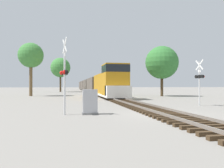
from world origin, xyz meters
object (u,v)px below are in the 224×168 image
tree_deep_background (60,68)px  crossing_signal_near (64,73)px  crossing_signal_far (200,78)px  tree_far_right (162,63)px  relay_cabinet (90,102)px  freight_train (90,85)px  tree_mid_background (31,56)px

tree_deep_background → crossing_signal_near: bearing=-87.4°
crossing_signal_near → crossing_signal_far: size_ratio=1.15×
tree_far_right → crossing_signal_near: bearing=-126.8°
relay_cabinet → tree_far_right: tree_far_right is taller
crossing_signal_near → relay_cabinet: crossing_signal_near is taller
freight_train → tree_deep_background: tree_deep_background is taller
relay_cabinet → crossing_signal_near: bearing=-179.3°
freight_train → tree_deep_background: 9.83m
tree_far_right → tree_deep_background: size_ratio=0.88×
freight_train → tree_deep_background: (-8.34, -1.61, 4.95)m
relay_cabinet → tree_mid_background: bearing=107.0°
crossing_signal_near → tree_mid_background: (-6.24, 25.66, 4.35)m
crossing_signal_far → crossing_signal_near: bearing=98.2°
crossing_signal_near → tree_far_right: tree_far_right is taller
crossing_signal_near → tree_mid_background: 26.76m
tree_far_right → tree_mid_background: (-21.83, 4.83, 1.25)m
tree_mid_background → relay_cabinet: bearing=-73.0°
tree_far_right → tree_mid_background: 22.39m
freight_train → crossing_signal_far: bearing=-83.2°
tree_mid_background → tree_deep_background: tree_deep_background is taller
crossing_signal_near → crossing_signal_far: 12.34m
tree_deep_background → tree_mid_background: bearing=-99.5°
tree_far_right → tree_deep_background: (-17.86, 28.47, 1.16)m
crossing_signal_far → tree_deep_background: size_ratio=0.43×
crossing_signal_near → crossing_signal_far: bearing=93.0°
tree_deep_background → crossing_signal_far: bearing=-72.9°
freight_train → relay_cabinet: 51.10m
crossing_signal_near → tree_deep_background: bearing=167.2°
tree_far_right → freight_train: bearing=107.6°
freight_train → tree_far_right: size_ratio=9.68×
crossing_signal_near → relay_cabinet: 2.39m
crossing_signal_near → tree_deep_background: tree_deep_background is taller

